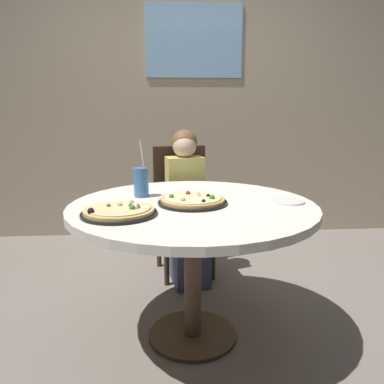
# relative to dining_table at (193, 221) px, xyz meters

# --- Properties ---
(ground_plane) EXTENTS (8.00, 8.00, 0.00)m
(ground_plane) POSITION_rel_dining_table_xyz_m (0.00, 0.00, -0.66)
(ground_plane) COLOR slate
(wall_with_window) EXTENTS (5.20, 0.14, 2.90)m
(wall_with_window) POSITION_rel_dining_table_xyz_m (0.00, 1.86, 0.80)
(wall_with_window) COLOR tan
(wall_with_window) RESTS_ON ground_plane
(dining_table) EXTENTS (1.26, 1.26, 0.75)m
(dining_table) POSITION_rel_dining_table_xyz_m (0.00, 0.00, 0.00)
(dining_table) COLOR silver
(dining_table) RESTS_ON ground_plane
(chair_wooden) EXTENTS (0.46, 0.46, 0.95)m
(chair_wooden) POSITION_rel_dining_table_xyz_m (-0.02, 0.92, -0.13)
(chair_wooden) COLOR #382619
(chair_wooden) RESTS_ON ground_plane
(diner_child) EXTENTS (0.31, 0.43, 1.08)m
(diner_child) POSITION_rel_dining_table_xyz_m (0.01, 0.74, -0.17)
(diner_child) COLOR #3F4766
(diner_child) RESTS_ON ground_plane
(pizza_veggie) EXTENTS (0.35, 0.35, 0.05)m
(pizza_veggie) POSITION_rel_dining_table_xyz_m (-0.00, -0.00, 0.11)
(pizza_veggie) COLOR black
(pizza_veggie) RESTS_ON dining_table
(pizza_cheese) EXTENTS (0.35, 0.35, 0.05)m
(pizza_cheese) POSITION_rel_dining_table_xyz_m (-0.35, -0.19, 0.11)
(pizza_cheese) COLOR black
(pizza_cheese) RESTS_ON dining_table
(soda_cup) EXTENTS (0.08, 0.08, 0.31)m
(soda_cup) POSITION_rel_dining_table_xyz_m (-0.27, 0.18, 0.17)
(soda_cup) COLOR #3F72B2
(soda_cup) RESTS_ON dining_table
(plate_small) EXTENTS (0.18, 0.18, 0.01)m
(plate_small) POSITION_rel_dining_table_xyz_m (0.49, 0.00, 0.10)
(plate_small) COLOR white
(plate_small) RESTS_ON dining_table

